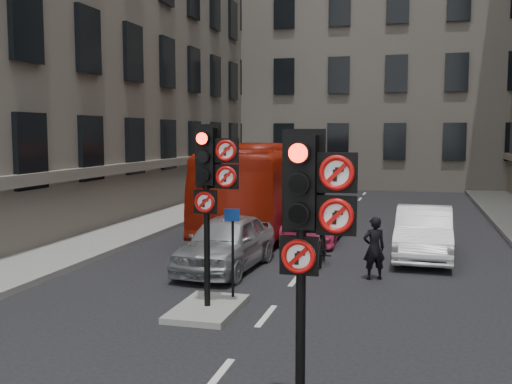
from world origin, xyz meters
The scene contains 12 objects.
pavement_left centered at (-7.20, 12.00, 0.08)m, with size 3.00×50.00×0.16m, color gray.
centre_island centered at (-1.20, 5.00, 0.06)m, with size 1.20×2.00×0.12m, color gray.
building_far centered at (0.00, 38.00, 10.00)m, with size 30.00×14.00×20.00m, color #6D655C.
signal_near centered at (1.49, 0.99, 2.58)m, with size 0.91×0.40×3.58m.
signal_far centered at (-1.11, 4.99, 2.70)m, with size 0.91×0.40×3.58m.
car_silver centered at (-1.93, 8.58, 0.71)m, with size 1.68×4.17×1.42m, color #A7AAAE.
car_white centered at (3.01, 11.40, 0.72)m, with size 1.52×4.35×1.43m, color white.
car_pink centered at (-0.39, 13.30, 0.61)m, with size 1.71×4.21×1.22m, color #EB457B.
bus_red centered at (-2.70, 16.07, 1.57)m, with size 2.64×11.27×3.14m, color #9C1B0B.
motorcycle centered at (0.37, 9.88, 0.53)m, with size 0.49×1.75×1.05m, color black.
motorcyclist centered at (1.82, 8.48, 0.76)m, with size 0.56×0.37×1.53m, color black.
info_sign centered at (-0.90, 5.73, 1.32)m, with size 0.32×0.11×1.85m.
Camera 1 is at (2.66, -5.94, 3.53)m, focal length 42.00 mm.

